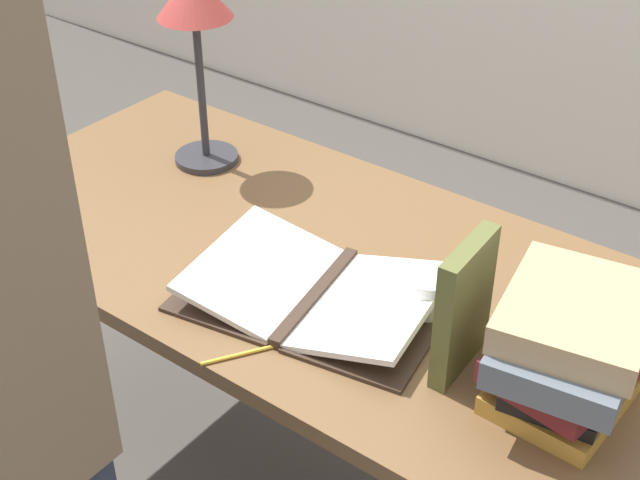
# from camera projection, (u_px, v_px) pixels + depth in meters

# --- Properties ---
(reading_desk) EXTENTS (1.58, 0.76, 0.74)m
(reading_desk) POSITION_uv_depth(u_px,v_px,m) (309.00, 287.00, 1.85)
(reading_desk) COLOR brown
(reading_desk) RESTS_ON ground_plane
(open_book) EXTENTS (0.53, 0.40, 0.06)m
(open_book) POSITION_uv_depth(u_px,v_px,m) (315.00, 292.00, 1.66)
(open_book) COLOR #38281E
(open_book) RESTS_ON reading_desk
(book_stack_tall) EXTENTS (0.26, 0.32, 0.21)m
(book_stack_tall) POSITION_uv_depth(u_px,v_px,m) (570.00, 349.00, 1.39)
(book_stack_tall) COLOR #BC8933
(book_stack_tall) RESTS_ON reading_desk
(book_standing_upright) EXTENTS (0.04, 0.16, 0.24)m
(book_standing_upright) POSITION_uv_depth(u_px,v_px,m) (464.00, 307.00, 1.45)
(book_standing_upright) COLOR brown
(book_standing_upright) RESTS_ON reading_desk
(reading_lamp) EXTENTS (0.17, 0.17, 0.45)m
(reading_lamp) POSITION_uv_depth(u_px,v_px,m) (195.00, 17.00, 1.92)
(reading_lamp) COLOR #2D2D33
(reading_lamp) RESTS_ON reading_desk
(coffee_mug) EXTENTS (0.09, 0.11, 0.08)m
(coffee_mug) POSITION_uv_depth(u_px,v_px,m) (430.00, 293.00, 1.62)
(coffee_mug) COLOR white
(coffee_mug) RESTS_ON reading_desk
(pencil) EXTENTS (0.09, 0.14, 0.01)m
(pencil) POSITION_uv_depth(u_px,v_px,m) (247.00, 353.00, 1.54)
(pencil) COLOR gold
(pencil) RESTS_ON reading_desk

